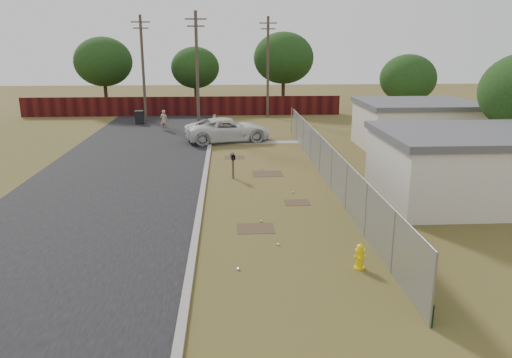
{
  "coord_description": "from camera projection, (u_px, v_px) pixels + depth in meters",
  "views": [
    {
      "loc": [
        -1.8,
        -22.58,
        6.8
      ],
      "look_at": [
        -0.6,
        -1.97,
        1.1
      ],
      "focal_mm": 35.0,
      "sensor_mm": 36.0,
      "label": 1
    }
  ],
  "objects": [
    {
      "name": "street",
      "position": [
        148.0,
        155.0,
        31.0
      ],
      "size": [
        15.1,
        60.0,
        0.12
      ],
      "color": "black",
      "rests_on": "ground"
    },
    {
      "name": "pickup_truck",
      "position": [
        228.0,
        130.0,
        34.97
      ],
      "size": [
        6.47,
        4.12,
        1.66
      ],
      "primitive_type": "imported",
      "rotation": [
        0.0,
        0.0,
        1.81
      ],
      "color": "silver",
      "rests_on": "ground"
    },
    {
      "name": "scattered_litter",
      "position": [
        267.0,
        212.0,
        20.54
      ],
      "size": [
        2.82,
        12.64,
        0.07
      ],
      "color": "silver",
      "rests_on": "ground"
    },
    {
      "name": "utility_poles",
      "position": [
        204.0,
        67.0,
        42.07
      ],
      "size": [
        12.6,
        8.24,
        9.0
      ],
      "color": "#4A3D31",
      "rests_on": "ground"
    },
    {
      "name": "houses",
      "position": [
        442.0,
        143.0,
        26.78
      ],
      "size": [
        9.3,
        17.24,
        3.1
      ],
      "color": "beige",
      "rests_on": "ground"
    },
    {
      "name": "privacy_fence",
      "position": [
        183.0,
        106.0,
        47.12
      ],
      "size": [
        30.0,
        0.12,
        1.8
      ],
      "primitive_type": "cube",
      "color": "#44100E",
      "rests_on": "ground"
    },
    {
      "name": "horizon_trees",
      "position": [
        256.0,
        66.0,
        45.12
      ],
      "size": [
        33.32,
        31.94,
        7.78
      ],
      "color": "#372318",
      "rests_on": "ground"
    },
    {
      "name": "trash_bin",
      "position": [
        139.0,
        117.0,
        42.47
      ],
      "size": [
        0.77,
        0.81,
        1.13
      ],
      "color": "black",
      "rests_on": "ground"
    },
    {
      "name": "fire_hydrant",
      "position": [
        360.0,
        257.0,
        15.38
      ],
      "size": [
        0.38,
        0.39,
        0.84
      ],
      "color": "yellow",
      "rests_on": "ground"
    },
    {
      "name": "pedestrian",
      "position": [
        164.0,
        120.0,
        39.31
      ],
      "size": [
        0.67,
        0.52,
        1.63
      ],
      "primitive_type": "imported",
      "rotation": [
        0.0,
        0.0,
        2.91
      ],
      "color": "tan",
      "rests_on": "ground"
    },
    {
      "name": "mailbox",
      "position": [
        233.0,
        159.0,
        25.41
      ],
      "size": [
        0.25,
        0.57,
        1.31
      ],
      "color": "brown",
      "rests_on": "ground"
    },
    {
      "name": "ground",
      "position": [
        266.0,
        190.0,
        23.64
      ],
      "size": [
        120.0,
        120.0,
        0.0
      ],
      "primitive_type": "plane",
      "color": "brown",
      "rests_on": "ground"
    },
    {
      "name": "chainlink_fence",
      "position": [
        328.0,
        168.0,
        24.59
      ],
      "size": [
        0.1,
        27.06,
        2.02
      ],
      "color": "gray",
      "rests_on": "ground"
    }
  ]
}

